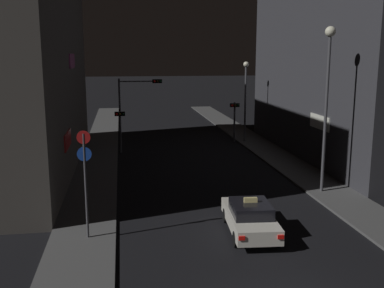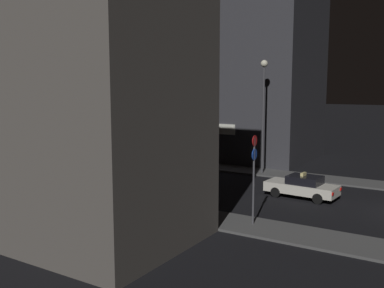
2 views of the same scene
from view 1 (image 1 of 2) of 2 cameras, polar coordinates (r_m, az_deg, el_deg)
The scene contains 11 objects.
sidewalk_left at distance 37.89m, azimuth -11.31°, elevation -0.45°, with size 2.71×55.19×0.12m, color #4C4C4C.
sidewalk_right at distance 39.51m, azimuth 7.98°, elevation 0.13°, with size 2.71×55.19×0.12m, color #4C4C4C.
building_facade_left at distance 31.34m, azimuth -21.76°, elevation 10.74°, with size 7.46×22.65×15.47m.
building_facade_right at distance 36.52m, azimuth 21.20°, elevation 12.69°, with size 10.68×21.04×17.97m.
taxi at distance 19.78m, azimuth 7.24°, elevation -9.06°, with size 2.13×4.57×1.62m.
traffic_light_overhead at distance 38.61m, azimuth -7.11°, elevation 5.79°, with size 3.65×0.42×5.58m.
traffic_light_left_kerb at distance 35.57m, azimuth -8.98°, elevation 2.69°, with size 0.80×0.42×3.30m.
traffic_light_right_kerb at distance 39.87m, azimuth 5.35°, elevation 3.84°, with size 0.80×0.42×3.46m.
sign_pole_left at distance 18.83m, azimuth -13.21°, elevation -3.75°, with size 0.57×0.10×4.46m.
street_lamp_near_block at distance 25.27m, azimuth 16.61°, elevation 7.80°, with size 0.56×0.56×8.85m.
street_lamp_far_block at distance 39.33m, azimuth 6.71°, elevation 6.78°, with size 0.46×0.46×6.82m.
Camera 1 is at (-4.79, -11.51, 7.54)m, focal length 42.65 mm.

